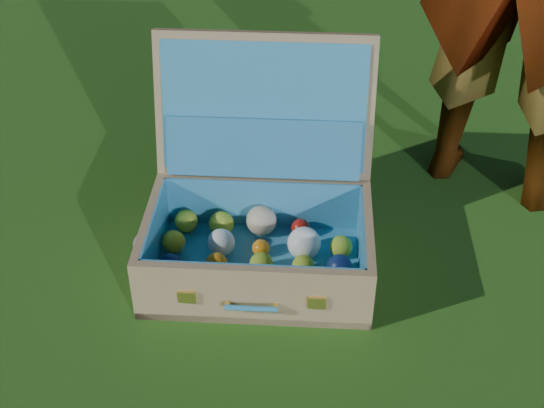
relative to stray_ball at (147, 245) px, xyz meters
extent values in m
plane|color=#215114|center=(0.37, 0.00, -0.04)|extent=(60.00, 60.00, 0.00)
sphere|color=teal|center=(0.00, 0.00, 0.00)|extent=(0.07, 0.07, 0.07)
cube|color=tan|center=(0.30, 0.08, -0.03)|extent=(0.68, 0.59, 0.02)
cube|color=tan|center=(0.37, -0.09, 0.05)|extent=(0.53, 0.26, 0.17)
cube|color=tan|center=(0.22, 0.24, 0.05)|extent=(0.53, 0.26, 0.17)
cube|color=tan|center=(0.04, -0.03, 0.05)|extent=(0.16, 0.32, 0.17)
cube|color=tan|center=(0.55, 0.19, 0.05)|extent=(0.16, 0.32, 0.17)
cube|color=teal|center=(0.30, 0.08, -0.01)|extent=(0.63, 0.53, 0.01)
cube|color=teal|center=(0.37, -0.07, 0.06)|extent=(0.49, 0.22, 0.15)
cube|color=teal|center=(0.23, 0.23, 0.06)|extent=(0.49, 0.22, 0.15)
cube|color=teal|center=(0.06, -0.03, 0.06)|extent=(0.15, 0.31, 0.15)
cube|color=teal|center=(0.54, 0.19, 0.06)|extent=(0.15, 0.31, 0.15)
cube|color=tan|center=(0.19, 0.31, 0.32)|extent=(0.58, 0.35, 0.38)
cube|color=teal|center=(0.20, 0.30, 0.32)|extent=(0.52, 0.30, 0.33)
cube|color=teal|center=(0.21, 0.26, 0.22)|extent=(0.49, 0.26, 0.16)
cube|color=#F2C659|center=(0.24, -0.16, 0.05)|extent=(0.04, 0.02, 0.03)
cube|color=#F2C659|center=(0.52, -0.04, 0.05)|extent=(0.04, 0.02, 0.03)
cylinder|color=teal|center=(0.38, -0.11, 0.04)|extent=(0.12, 0.06, 0.01)
cube|color=#F2C659|center=(0.33, -0.13, 0.04)|extent=(0.02, 0.02, 0.01)
cube|color=#F2C659|center=(0.43, -0.08, 0.04)|extent=(0.02, 0.02, 0.01)
sphere|color=orange|center=(0.14, -0.12, 0.02)|extent=(0.06, 0.06, 0.06)
sphere|color=gold|center=(0.25, -0.08, 0.02)|extent=(0.07, 0.07, 0.07)
sphere|color=#AE170D|center=(0.35, -0.02, 0.01)|extent=(0.04, 0.04, 0.04)
sphere|color=#A6C02E|center=(0.44, 0.02, 0.03)|extent=(0.07, 0.07, 0.07)
sphere|color=white|center=(0.54, 0.07, 0.02)|extent=(0.05, 0.05, 0.05)
sphere|color=#0F1F4E|center=(0.11, -0.05, 0.02)|extent=(0.06, 0.06, 0.06)
sphere|color=orange|center=(0.22, 0.01, 0.02)|extent=(0.06, 0.06, 0.06)
sphere|color=#A6C02E|center=(0.32, 0.05, 0.02)|extent=(0.06, 0.06, 0.06)
sphere|color=#A6C02E|center=(0.42, 0.10, 0.02)|extent=(0.06, 0.06, 0.06)
sphere|color=#0F1F4E|center=(0.50, 0.14, 0.02)|extent=(0.06, 0.06, 0.06)
sphere|color=gold|center=(0.07, 0.02, 0.02)|extent=(0.06, 0.06, 0.06)
sphere|color=white|center=(0.19, 0.08, 0.03)|extent=(0.07, 0.07, 0.07)
sphere|color=orange|center=(0.28, 0.12, 0.01)|extent=(0.05, 0.05, 0.05)
sphere|color=white|center=(0.39, 0.16, 0.03)|extent=(0.09, 0.09, 0.09)
sphere|color=#A6C02E|center=(0.47, 0.21, 0.02)|extent=(0.06, 0.06, 0.06)
sphere|color=#A6C02E|center=(0.05, 0.11, 0.02)|extent=(0.06, 0.06, 0.06)
sphere|color=#A6C02E|center=(0.15, 0.15, 0.02)|extent=(0.07, 0.07, 0.07)
sphere|color=beige|center=(0.24, 0.20, 0.03)|extent=(0.08, 0.08, 0.08)
sphere|color=#AE170D|center=(0.34, 0.24, 0.02)|extent=(0.05, 0.05, 0.05)
camera|label=1|loc=(1.03, -1.22, 1.29)|focal=50.00mm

